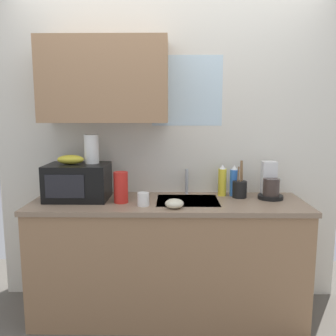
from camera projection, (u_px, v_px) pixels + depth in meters
kitchen_wall_assembly at (156, 136)px, 2.90m from camera, size 2.81×0.42×2.50m
counter_unit at (168, 257)px, 2.74m from camera, size 2.04×0.63×0.90m
sink_faucet at (187, 181)px, 2.89m from camera, size 0.03×0.03×0.21m
microwave at (78, 182)px, 2.70m from camera, size 0.46×0.35×0.27m
banana_bunch at (71, 160)px, 2.68m from camera, size 0.20×0.11×0.07m
paper_towel_roll at (92, 149)px, 2.72m from camera, size 0.11×0.11×0.22m
coffee_maker at (270, 185)px, 2.75m from camera, size 0.19×0.21×0.28m
dish_soap_bottle_yellow at (222, 181)px, 2.83m from camera, size 0.07×0.07×0.25m
dish_soap_bottle_blue at (234, 181)px, 2.82m from camera, size 0.07×0.07×0.24m
cereal_canister at (121, 187)px, 2.61m from camera, size 0.10×0.10×0.23m
mug_white at (143, 199)px, 2.52m from camera, size 0.08×0.08×0.09m
utensil_crock at (240, 189)px, 2.77m from camera, size 0.11×0.11×0.29m
small_bowl at (174, 204)px, 2.46m from camera, size 0.13×0.13×0.06m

